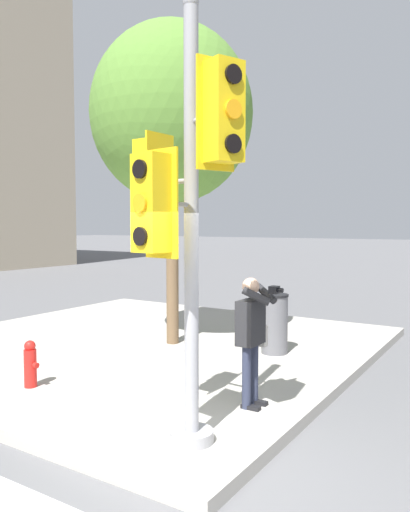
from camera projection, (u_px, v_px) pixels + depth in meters
name	position (u px, v px, depth m)	size (l,w,h in m)	color
ground_plane	(191.00, 477.00, 4.71)	(160.00, 160.00, 0.00)	#5B5B5E
sidewalk_corner	(141.00, 345.00, 9.52)	(8.00, 8.00, 0.16)	#ADA89E
traffic_signal_pole	(180.00, 200.00, 4.85)	(0.93, 1.37, 4.47)	#939399
person_photographer	(252.00, 330.00, 6.08)	(0.58, 0.54, 1.59)	black
street_tree	(172.00, 115.00, 9.12)	(2.97, 2.97, 5.89)	brown
fire_hydrant	(30.00, 364.00, 6.83)	(0.17, 0.23, 0.65)	red
trash_bin	(275.00, 324.00, 8.63)	(0.48, 0.48, 1.03)	#5B5B60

